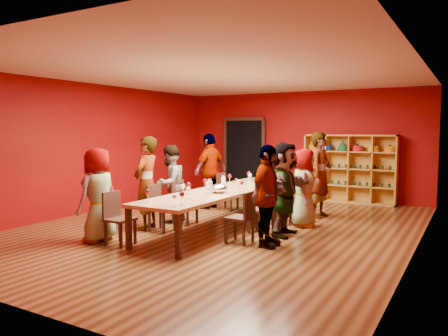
{
  "coord_description": "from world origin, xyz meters",
  "views": [
    {
      "loc": [
        4.26,
        -7.36,
        1.92
      ],
      "look_at": [
        -0.15,
        0.3,
        1.15
      ],
      "focal_mm": 35.0,
      "sensor_mm": 36.0,
      "label": 1
    }
  ],
  "objects": [
    {
      "name": "wine_glass_13",
      "position": [
        -0.27,
        -0.79,
        0.91
      ],
      "size": [
        0.09,
        0.09,
        0.22
      ],
      "color": "silver",
      "rests_on": "tasting_table"
    },
    {
      "name": "wine_glass_15",
      "position": [
        -0.06,
        -0.45,
        0.91
      ],
      "size": [
        0.09,
        0.09,
        0.22
      ],
      "color": "silver",
      "rests_on": "tasting_table"
    },
    {
      "name": "spittoon_bowl",
      "position": [
        0.13,
        -0.4,
        0.83
      ],
      "size": [
        0.33,
        0.33,
        0.18
      ],
      "primitive_type": "ellipsoid",
      "color": "silver",
      "rests_on": "tasting_table"
    },
    {
      "name": "wine_glass_18",
      "position": [
        0.3,
        1.62,
        0.91
      ],
      "size": [
        0.09,
        0.09,
        0.22
      ],
      "color": "silver",
      "rests_on": "tasting_table"
    },
    {
      "name": "person_left_1",
      "position": [
        -1.2,
        -0.88,
        0.9
      ],
      "size": [
        0.59,
        0.73,
        1.8
      ],
      "primitive_type": "imported",
      "rotation": [
        0.0,
        0.0,
        -1.39
      ],
      "color": "#545359",
      "rests_on": "ground"
    },
    {
      "name": "chair_person_right_4",
      "position": [
        0.91,
        1.96,
        0.5
      ],
      "size": [
        0.42,
        0.42,
        0.89
      ],
      "color": "black",
      "rests_on": "ground"
    },
    {
      "name": "wine_glass_8",
      "position": [
        -0.3,
        1.71,
        0.91
      ],
      "size": [
        0.09,
        0.09,
        0.21
      ],
      "color": "silver",
      "rests_on": "tasting_table"
    },
    {
      "name": "wine_glass_11",
      "position": [
        -0.38,
        -0.07,
        0.9
      ],
      "size": [
        0.08,
        0.08,
        0.21
      ],
      "color": "silver",
      "rests_on": "tasting_table"
    },
    {
      "name": "room_shell",
      "position": [
        0.0,
        0.0,
        1.5
      ],
      "size": [
        7.1,
        9.1,
        3.04
      ],
      "color": "#4D2B14",
      "rests_on": "ground"
    },
    {
      "name": "person_left_2",
      "position": [
        -1.21,
        -0.11,
        0.81
      ],
      "size": [
        0.46,
        0.8,
        1.61
      ],
      "primitive_type": "imported",
      "rotation": [
        0.0,
        0.0,
        -1.54
      ],
      "color": "#16183C",
      "rests_on": "ground"
    },
    {
      "name": "chair_person_right_1",
      "position": [
        0.91,
        -0.87,
        0.5
      ],
      "size": [
        0.42,
        0.42,
        0.89
      ],
      "color": "black",
      "rests_on": "ground"
    },
    {
      "name": "chair_person_right_3",
      "position": [
        0.91,
        0.9,
        0.5
      ],
      "size": [
        0.42,
        0.42,
        0.89
      ],
      "color": "black",
      "rests_on": "ground"
    },
    {
      "name": "wine_glass_17",
      "position": [
        -0.35,
        1.79,
        0.88
      ],
      "size": [
        0.07,
        0.07,
        0.18
      ],
      "color": "silver",
      "rests_on": "tasting_table"
    },
    {
      "name": "person_left_0",
      "position": [
        -1.33,
        -2.0,
        0.81
      ],
      "size": [
        0.45,
        0.8,
        1.62
      ],
      "primitive_type": "imported",
      "rotation": [
        0.0,
        0.0,
        -1.59
      ],
      "color": "pink",
      "rests_on": "ground"
    },
    {
      "name": "carafe_b",
      "position": [
        0.1,
        -0.66,
        0.88
      ],
      "size": [
        0.13,
        0.13,
        0.28
      ],
      "color": "silver",
      "rests_on": "tasting_table"
    },
    {
      "name": "person_right_4",
      "position": [
        1.35,
        1.96,
        0.94
      ],
      "size": [
        0.56,
        0.73,
        1.88
      ],
      "primitive_type": "imported",
      "rotation": [
        0.0,
        0.0,
        1.48
      ],
      "color": "#131B36",
      "rests_on": "ground"
    },
    {
      "name": "person_left_4",
      "position": [
        -1.33,
        1.67,
        0.92
      ],
      "size": [
        0.64,
        1.13,
        1.84
      ],
      "primitive_type": "imported",
      "rotation": [
        0.0,
        0.0,
        -1.71
      ],
      "color": "#45454A",
      "rests_on": "ground"
    },
    {
      "name": "wine_glass_1",
      "position": [
        0.26,
        -0.98,
        0.89
      ],
      "size": [
        0.08,
        0.08,
        0.19
      ],
      "color": "silver",
      "rests_on": "tasting_table"
    },
    {
      "name": "wine_glass_5",
      "position": [
        -0.37,
        0.92,
        0.91
      ],
      "size": [
        0.09,
        0.09,
        0.22
      ],
      "color": "silver",
      "rests_on": "tasting_table"
    },
    {
      "name": "shelving_unit",
      "position": [
        1.4,
        4.32,
        0.98
      ],
      "size": [
        2.4,
        0.4,
        1.8
      ],
      "color": "#C0862B",
      "rests_on": "ground"
    },
    {
      "name": "wine_glass_6",
      "position": [
        -0.27,
        -0.98,
        0.9
      ],
      "size": [
        0.08,
        0.08,
        0.2
      ],
      "color": "silver",
      "rests_on": "tasting_table"
    },
    {
      "name": "chair_person_left_1",
      "position": [
        -0.91,
        -0.88,
        0.5
      ],
      "size": [
        0.42,
        0.42,
        0.89
      ],
      "color": "black",
      "rests_on": "ground"
    },
    {
      "name": "person_right_2",
      "position": [
        1.29,
        -0.01,
        0.85
      ],
      "size": [
        0.53,
        1.6,
        1.71
      ],
      "primitive_type": "imported",
      "rotation": [
        0.0,
        0.0,
        1.62
      ],
      "color": "#CD8A90",
      "rests_on": "ground"
    },
    {
      "name": "wine_glass_16",
      "position": [
        0.35,
        0.13,
        0.89
      ],
      "size": [
        0.07,
        0.07,
        0.19
      ],
      "color": "silver",
      "rests_on": "tasting_table"
    },
    {
      "name": "chair_person_right_2",
      "position": [
        0.91,
        -0.01,
        0.5
      ],
      "size": [
        0.42,
        0.42,
        0.89
      ],
      "color": "black",
      "rests_on": "ground"
    },
    {
      "name": "chair_person_left_0",
      "position": [
        -0.91,
        -2.0,
        0.5
      ],
      "size": [
        0.42,
        0.42,
        0.89
      ],
      "color": "black",
      "rests_on": "ground"
    },
    {
      "name": "carafe_a",
      "position": [
        -0.2,
        0.36,
        0.86
      ],
      "size": [
        0.12,
        0.12,
        0.24
      ],
      "color": "silver",
      "rests_on": "tasting_table"
    },
    {
      "name": "wine_glass_0",
      "position": [
        0.29,
        -1.8,
        0.9
      ],
      "size": [
        0.08,
        0.08,
        0.21
      ],
      "color": "silver",
      "rests_on": "tasting_table"
    },
    {
      "name": "doorway",
      "position": [
        -1.8,
        4.43,
        1.12
      ],
      "size": [
        1.4,
        0.17,
        2.3
      ],
      "color": "black",
      "rests_on": "ground"
    },
    {
      "name": "wine_glass_9",
      "position": [
        -0.1,
        1.38,
        0.9
      ],
      "size": [
        0.08,
        0.08,
        0.2
      ],
      "color": "silver",
      "rests_on": "tasting_table"
    },
    {
      "name": "chair_person_left_2",
      "position": [
        -0.91,
        -0.11,
        0.5
      ],
      "size": [
        0.42,
        0.42,
        0.89
      ],
      "color": "black",
      "rests_on": "ground"
    },
    {
      "name": "wine_glass_7",
      "position": [
        0.05,
        -1.27,
        0.9
      ],
      "size": [
        0.08,
        0.08,
        0.21
      ],
      "color": "silver",
      "rests_on": "tasting_table"
    },
    {
      "name": "wine_glass_3",
      "position": [
        0.26,
        1.0,
        0.88
      ],
      "size": [
        0.07,
        0.07,
        0.18
      ],
      "color": "silver",
      "rests_on": "tasting_table"
    },
    {
      "name": "person_right_1",
      "position": [
        1.33,
        -0.87,
        0.84
      ],
      "size": [
        0.49,
        1.0,
        1.69
      ],
      "primitive_type": "imported",
      "rotation": [
        0.0,
        0.0,
        1.61
      ],
      "color": "pink",
      "rests_on": "ground"
    },
    {
      "name": "person_right_3",
      "position": [
        1.34,
        0.9,
        0.78
      ],
      "size": [
        0.58,
        0.84,
        1.55
      ],
      "primitive_type": "imported",
      "rotation": [
        0.0,
        0.0,
        1.81
      ],
      "color": "#535258",
      "rests_on": "ground"
    },
    {
      "name": "wine_glass_12",
      "position": [
        0.36,
        -0.04,
        0.91
      ],
      "size": [
        0.09,
        0.09,
        0.22
      ],
      "color": "silver",
      "rests_on": "tasting_table"
    },
    {
      "name": "wine_glass_2",
      "position": [
        0.12,
        0.34,
        0.9
      ],
      "size": [
        0.08,
        0.08,
        0.2
      ],
      "color": "silver",
      "rests_on": "tasting_table"
    },
    {
      "name": "chair_person_left_4",
      "position": [
        -0.91,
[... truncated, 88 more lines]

